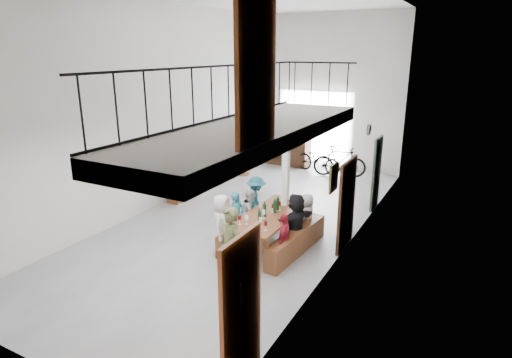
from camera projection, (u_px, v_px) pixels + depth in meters
The scene contains 24 objects.
floor at pixel (246, 220), 11.07m from camera, with size 12.00×12.00×0.00m, color slate.
room_walls at pixel (245, 80), 10.05m from camera, with size 12.00×12.00×12.00m.
gateway_portal at pixel (315, 129), 15.87m from camera, with size 2.80×0.08×2.80m, color white.
right_wall_decor at pixel (324, 192), 7.78m from camera, with size 0.07×8.28×5.07m.
balcony at pixel (257, 134), 6.69m from camera, with size 1.52×5.62×4.00m.
tasting_table at pixel (271, 217), 9.38m from camera, with size 1.00×2.43×0.79m.
bench_inner at pixel (245, 231), 9.79m from camera, with size 0.34×2.11×0.49m, color brown.
bench_wall at pixel (297, 242), 9.21m from camera, with size 0.29×2.27×0.52m, color brown.
tableware at pixel (265, 212), 9.09m from camera, with size 0.68×1.23×0.35m.
side_bench at pixel (186, 189), 12.82m from camera, with size 0.35×1.58×0.44m, color brown.
oak_barrel at pixel (242, 162), 15.07m from camera, with size 0.61×0.61×0.90m.
serving_counter at pixel (284, 150), 16.37m from camera, with size 2.06×0.57×1.09m, color #341C11.
counter_bottles at pixel (284, 133), 16.20m from camera, with size 1.82×0.12×0.28m.
guest_left_a at pixel (222, 225), 9.08m from camera, with size 0.65×0.42×1.34m, color silver.
guest_left_b at pixel (237, 217), 9.73m from camera, with size 0.43×0.28×1.17m, color #236375.
guest_left_c at pixel (251, 212), 10.09m from camera, with size 0.55×0.42×1.12m, color silver.
guest_left_d at pixel (256, 202), 10.47m from camera, with size 0.84×0.48×1.30m, color #236375.
guest_right_a at pixel (284, 238), 8.77m from camera, with size 0.62×0.26×1.05m, color #A61C2B.
guest_right_b at pixel (296, 222), 9.24m from camera, with size 1.21×0.39×1.31m, color black.
guest_right_c at pixel (307, 216), 9.85m from camera, with size 0.53×0.35×1.09m, color silver.
host_standing at pixel (230, 248), 7.77m from camera, with size 0.56×0.37×1.54m, color #4C4E2B.
potted_plant at pixel (349, 217), 10.68m from camera, with size 0.40×0.35×0.45m, color #20531A.
bicycle_near at pixel (319, 160), 15.23m from camera, with size 0.64×1.85×0.97m, color black.
bicycle_far at pixel (340, 161), 14.75m from camera, with size 0.51×1.81×1.09m, color black.
Camera 1 is at (5.07, -8.96, 4.22)m, focal length 30.00 mm.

